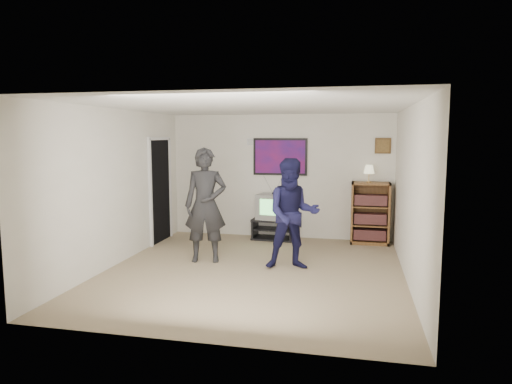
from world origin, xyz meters
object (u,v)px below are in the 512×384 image
at_px(media_stand, 273,229).
at_px(person_tall, 206,205).
at_px(bookshelf, 370,213).
at_px(person_short, 293,214).
at_px(crt_television, 273,206).

relative_size(media_stand, person_tall, 0.45).
relative_size(bookshelf, person_short, 0.69).
xyz_separation_m(bookshelf, person_tall, (-2.69, -1.87, 0.35)).
xyz_separation_m(person_tall, person_short, (1.46, -0.12, -0.08)).
height_order(crt_television, bookshelf, bookshelf).
height_order(media_stand, bookshelf, bookshelf).
distance_m(media_stand, bookshelf, 1.92).
xyz_separation_m(media_stand, person_short, (0.65, -1.95, 0.66)).
bearing_deg(person_tall, media_stand, 54.16).
bearing_deg(bookshelf, media_stand, -178.48).
xyz_separation_m(media_stand, crt_television, (-0.00, 0.00, 0.46)).
bearing_deg(media_stand, person_tall, -111.31).
distance_m(media_stand, crt_television, 0.46).
bearing_deg(person_short, crt_television, 95.95).
relative_size(media_stand, crt_television, 1.43).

